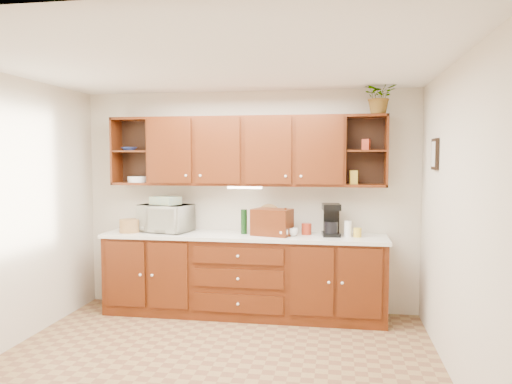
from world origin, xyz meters
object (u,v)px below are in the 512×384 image
(microwave, at_px, (166,218))
(bread_box, at_px, (272,222))
(potted_plant, at_px, (380,96))
(coffee_maker, at_px, (331,220))

(microwave, bearing_deg, bread_box, 10.14)
(microwave, xyz_separation_m, potted_plant, (2.45, 0.03, 1.38))
(microwave, height_order, potted_plant, potted_plant)
(microwave, relative_size, coffee_maker, 1.61)
(coffee_maker, xyz_separation_m, potted_plant, (0.51, 0.02, 1.37))
(microwave, xyz_separation_m, bread_box, (1.28, -0.08, -0.01))
(coffee_maker, distance_m, potted_plant, 1.46)
(potted_plant, bearing_deg, bread_box, -174.72)
(bread_box, distance_m, coffee_maker, 0.66)
(potted_plant, bearing_deg, coffee_maker, -177.73)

